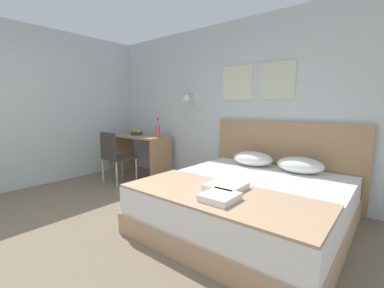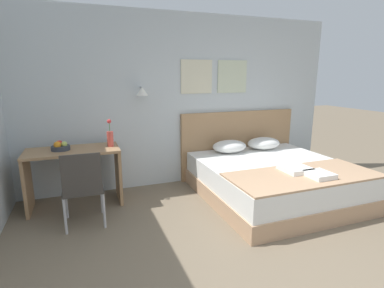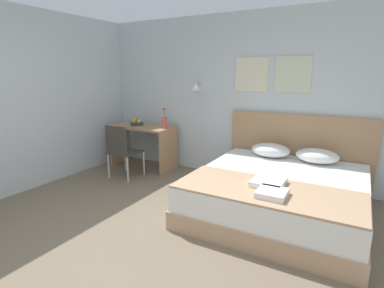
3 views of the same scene
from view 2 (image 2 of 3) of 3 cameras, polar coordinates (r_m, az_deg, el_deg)
The scene contains 12 objects.
wall_back at distance 4.75m, azimuth -3.22°, elevation 8.21°, with size 5.49×0.31×2.65m.
bed at distance 4.49m, azimuth 15.29°, elevation -6.66°, with size 1.98×2.06×0.51m.
headboard at distance 5.26m, azimuth 8.81°, elevation 0.08°, with size 2.10×0.06×1.13m.
pillow_left at distance 4.86m, azimuth 7.14°, elevation -0.45°, with size 0.57×0.41×0.20m.
pillow_right at distance 5.18m, azimuth 13.49°, elevation 0.14°, with size 0.57×0.41×0.20m.
throw_blanket at distance 3.97m, azimuth 20.55°, elevation -5.60°, with size 1.92×0.82×0.02m.
folded_towel_near_foot at distance 4.05m, azimuth 19.10°, elevation -4.49°, with size 0.33×0.36×0.06m.
folded_towel_mid_bed at distance 3.92m, azimuth 23.09°, elevation -5.40°, with size 0.28×0.30×0.06m.
desk at distance 4.27m, azimuth -21.56°, elevation -4.08°, with size 1.18×0.58×0.78m.
desk_chair at distance 3.62m, azimuth -20.12°, elevation -7.25°, with size 0.45×0.45×0.90m.
fruit_bowl at distance 4.23m, azimuth -23.80°, elevation -0.45°, with size 0.23×0.23×0.12m.
flower_vase at distance 4.20m, azimuth -15.33°, elevation 1.28°, with size 0.09×0.09×0.37m.
Camera 2 is at (-1.40, -1.55, 1.73)m, focal length 28.00 mm.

